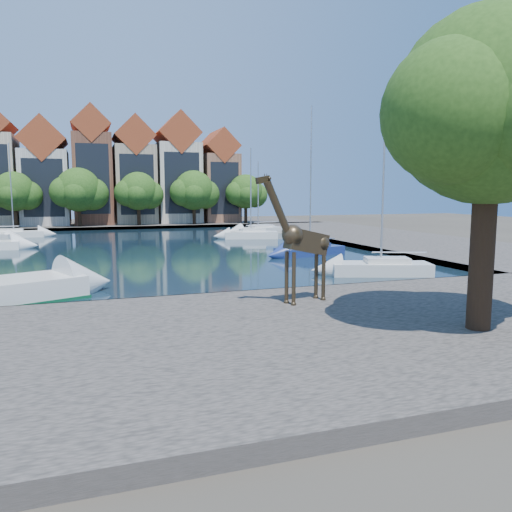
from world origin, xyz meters
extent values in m
plane|color=#38332B|center=(0.00, 0.00, 0.00)|extent=(160.00, 160.00, 0.00)
cube|color=black|center=(0.00, 24.00, 0.04)|extent=(38.00, 50.00, 0.08)
cube|color=#554F4A|center=(0.00, -7.00, 0.25)|extent=(50.00, 14.00, 0.50)
cube|color=#554F4A|center=(0.00, 56.00, 0.25)|extent=(60.00, 16.00, 0.50)
cube|color=#554F4A|center=(25.00, 24.00, 0.25)|extent=(14.00, 52.00, 0.50)
cylinder|color=#332114|center=(7.50, -9.00, 3.25)|extent=(0.80, 0.80, 5.50)
sphere|color=#214313|center=(7.50, -9.00, 7.92)|extent=(6.40, 6.40, 6.40)
sphere|color=#214313|center=(5.74, -9.40, 7.60)|extent=(4.48, 4.48, 4.48)
cube|color=beige|center=(-10.50, 56.00, 5.75)|extent=(6.37, 9.00, 10.50)
cube|color=#94471D|center=(-10.50, 56.00, 12.43)|extent=(6.43, 9.18, 6.43)
cube|color=black|center=(-10.50, 51.52, 5.75)|extent=(5.20, 0.05, 7.88)
cube|color=brown|center=(-4.00, 56.00, 7.00)|extent=(5.39, 9.00, 13.00)
cube|color=#94471D|center=(-4.00, 56.00, 14.71)|extent=(5.44, 9.18, 5.44)
cube|color=black|center=(-4.00, 51.52, 7.00)|extent=(4.40, 0.05, 9.75)
cube|color=tan|center=(2.00, 56.00, 6.25)|extent=(5.88, 9.00, 11.50)
cube|color=#94471D|center=(2.00, 56.00, 13.32)|extent=(5.94, 9.18, 5.94)
cube|color=black|center=(2.00, 51.52, 6.25)|extent=(4.80, 0.05, 8.62)
cube|color=beige|center=(8.50, 56.00, 6.50)|extent=(6.37, 9.00, 12.00)
cube|color=#94471D|center=(8.50, 56.00, 13.93)|extent=(6.43, 9.18, 6.43)
cube|color=black|center=(8.50, 51.52, 6.50)|extent=(5.20, 0.05, 9.00)
cube|color=#8B5A42|center=(15.00, 56.00, 5.75)|extent=(5.39, 9.00, 10.50)
cube|color=#94471D|center=(15.00, 56.00, 12.21)|extent=(5.44, 9.18, 5.44)
cube|color=black|center=(15.00, 51.52, 5.75)|extent=(4.40, 0.05, 7.88)
cylinder|color=#332114|center=(-14.00, 50.50, 2.10)|extent=(0.50, 0.50, 3.20)
sphere|color=#1C4012|center=(-14.00, 50.50, 5.26)|extent=(5.20, 5.20, 5.20)
sphere|color=#1C4012|center=(-12.44, 50.80, 4.74)|extent=(3.90, 3.90, 3.90)
sphere|color=#1C4012|center=(-15.43, 50.10, 5.00)|extent=(3.64, 3.64, 3.64)
cylinder|color=#332114|center=(-6.00, 50.50, 2.10)|extent=(0.50, 0.50, 3.20)
sphere|color=#1C4012|center=(-6.00, 50.50, 5.50)|extent=(6.00, 6.00, 6.00)
sphere|color=#1C4012|center=(-4.20, 50.80, 4.90)|extent=(4.50, 4.50, 4.50)
sphere|color=#1C4012|center=(-7.65, 50.10, 5.20)|extent=(4.20, 4.20, 4.20)
cylinder|color=#332114|center=(2.00, 50.50, 2.10)|extent=(0.50, 0.50, 3.20)
sphere|color=#1C4012|center=(2.00, 50.50, 5.32)|extent=(5.40, 5.40, 5.40)
sphere|color=#1C4012|center=(3.62, 50.80, 4.78)|extent=(4.05, 4.05, 4.05)
sphere|color=#1C4012|center=(0.51, 50.10, 5.05)|extent=(3.78, 3.78, 3.78)
cylinder|color=#332114|center=(10.00, 50.50, 2.10)|extent=(0.50, 0.50, 3.20)
sphere|color=#1C4012|center=(10.00, 50.50, 5.44)|extent=(5.80, 5.80, 5.80)
sphere|color=#1C4012|center=(11.74, 50.80, 4.86)|extent=(4.35, 4.35, 4.35)
sphere|color=#1C4012|center=(8.40, 50.10, 5.15)|extent=(4.06, 4.06, 4.06)
cylinder|color=#332114|center=(18.00, 50.50, 2.10)|extent=(0.50, 0.50, 3.20)
sphere|color=#1C4012|center=(18.00, 50.50, 5.26)|extent=(5.20, 5.20, 5.20)
sphere|color=#1C4012|center=(19.56, 50.80, 4.74)|extent=(3.90, 3.90, 3.90)
sphere|color=#1C4012|center=(16.57, 50.10, 5.00)|extent=(3.64, 3.64, 3.64)
cylinder|color=#392D1C|center=(2.90, -3.67, 1.60)|extent=(0.17, 0.17, 2.21)
cylinder|color=#392D1C|center=(2.76, -3.23, 1.60)|extent=(0.17, 0.17, 2.21)
cylinder|color=#392D1C|center=(4.51, -3.17, 1.60)|extent=(0.17, 0.17, 2.21)
cylinder|color=#392D1C|center=(4.37, -2.73, 1.60)|extent=(0.17, 0.17, 2.21)
cube|color=#392D1C|center=(3.69, -3.18, 3.08)|extent=(2.21, 1.19, 1.29)
cylinder|color=#392D1C|center=(2.19, -3.65, 4.51)|extent=(1.44, 0.72, 2.28)
cube|color=#392D1C|center=(1.47, -3.87, 5.63)|extent=(0.64, 0.36, 0.35)
cube|color=silver|center=(-12.95, 39.72, 0.52)|extent=(6.36, 2.55, 0.88)
cube|color=silver|center=(-12.95, 39.72, 0.82)|extent=(2.81, 1.69, 0.49)
cylinder|color=#B2B2B7|center=(-12.95, 39.72, 5.66)|extent=(0.12, 0.12, 9.79)
cube|color=silver|center=(12.00, 4.00, 0.57)|extent=(6.35, 3.98, 0.97)
cube|color=silver|center=(12.00, 4.00, 0.89)|extent=(2.96, 2.26, 0.54)
cylinder|color=#B2B2B7|center=(12.00, 4.00, 5.41)|extent=(0.13, 0.13, 9.15)
cube|color=navy|center=(12.00, 14.34, 0.51)|extent=(6.24, 3.64, 0.86)
cube|color=navy|center=(12.00, 14.34, 0.79)|extent=(2.88, 2.11, 0.48)
cylinder|color=#B2B2B7|center=(12.00, 14.34, 6.33)|extent=(0.11, 0.11, 11.16)
cube|color=silver|center=(12.00, 29.72, 0.58)|extent=(6.04, 3.28, 1.00)
cube|color=silver|center=(12.00, 29.72, 0.91)|extent=(2.77, 1.95, 0.56)
cylinder|color=#B2B2B7|center=(12.00, 29.72, 5.38)|extent=(0.13, 0.13, 9.04)
cube|color=silver|center=(15.00, 35.96, 0.57)|extent=(6.40, 3.27, 0.97)
cube|color=silver|center=(15.00, 35.96, 0.89)|extent=(2.91, 1.98, 0.54)
cylinder|color=#B2B2B7|center=(15.00, 35.96, 4.86)|extent=(0.13, 0.13, 8.05)
camera|label=1|loc=(-5.08, -22.33, 5.15)|focal=35.00mm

